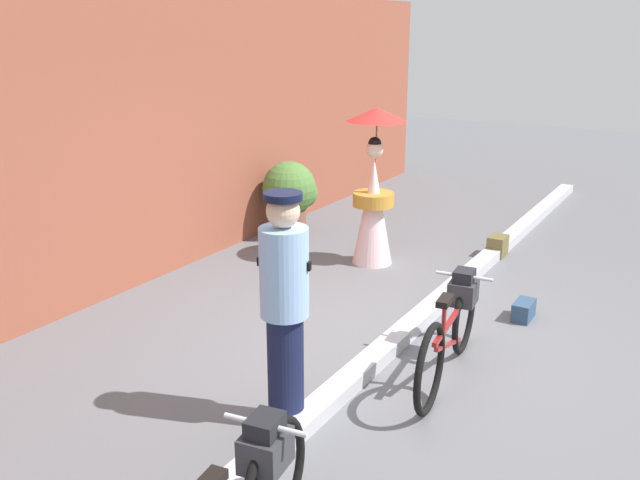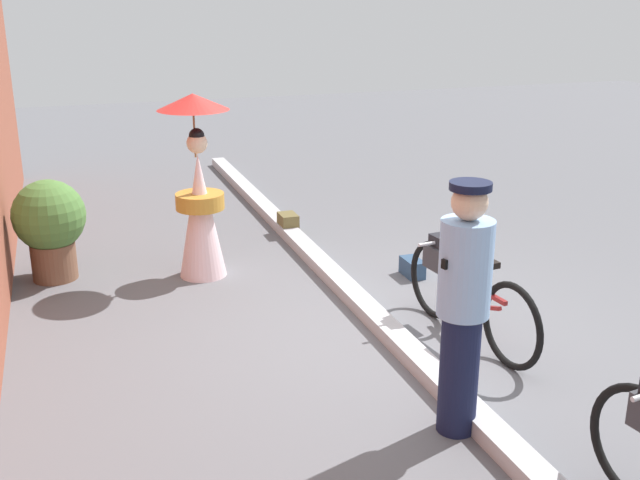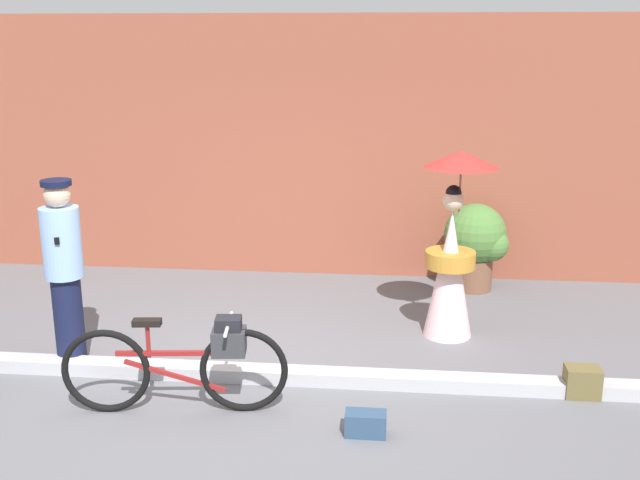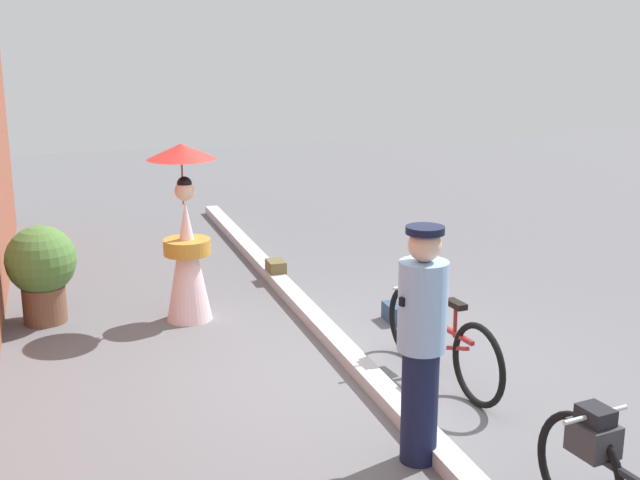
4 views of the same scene
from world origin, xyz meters
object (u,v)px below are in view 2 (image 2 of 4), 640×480
object	(u,v)px
backpack_spare	(289,224)
bicycle_far_side	(463,289)
potted_plant_by_door	(51,223)
person_with_parasol	(199,191)
backpack_on_pavement	(413,267)
person_officer	(463,303)

from	to	relation	value
backpack_spare	bicycle_far_side	bearing A→B (deg)	-169.74
potted_plant_by_door	bicycle_far_side	bearing A→B (deg)	-128.33
bicycle_far_side	person_with_parasol	bearing A→B (deg)	39.86
bicycle_far_side	potted_plant_by_door	bearing A→B (deg)	51.67
bicycle_far_side	potted_plant_by_door	distance (m)	4.15
backpack_on_pavement	backpack_spare	distance (m)	1.94
person_officer	backpack_on_pavement	xyz separation A→B (m)	(2.72, -0.99, -0.82)
person_with_parasol	backpack_spare	distance (m)	1.77
person_with_parasol	backpack_spare	size ratio (longest dim) A/B	6.51
backpack_spare	person_with_parasol	bearing A→B (deg)	129.57
person_with_parasol	backpack_on_pavement	distance (m)	2.32
person_officer	backpack_on_pavement	world-z (taller)	person_officer
potted_plant_by_door	person_with_parasol	bearing A→B (deg)	-105.48
bicycle_far_side	backpack_on_pavement	xyz separation A→B (m)	(1.43, -0.23, -0.33)
person_with_parasol	backpack_spare	world-z (taller)	person_with_parasol
person_with_parasol	potted_plant_by_door	world-z (taller)	person_with_parasol
person_with_parasol	backpack_on_pavement	world-z (taller)	person_with_parasol
person_officer	person_with_parasol	bearing A→B (deg)	16.95
person_with_parasol	potted_plant_by_door	distance (m)	1.52
person_officer	person_with_parasol	distance (m)	3.63
bicycle_far_side	person_officer	xyz separation A→B (m)	(-1.30, 0.76, 0.49)
person_officer	bicycle_far_side	bearing A→B (deg)	-30.30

